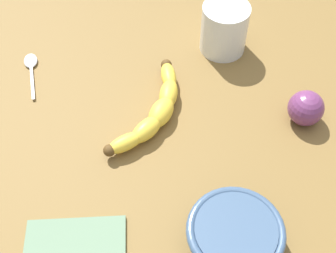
{
  "coord_description": "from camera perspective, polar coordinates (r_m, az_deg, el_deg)",
  "views": [
    {
      "loc": [
        -42.83,
        10.07,
        63.07
      ],
      "look_at": [
        -0.39,
        0.26,
        5.0
      ],
      "focal_mm": 49.47,
      "sensor_mm": 36.0,
      "label": 1
    }
  ],
  "objects": [
    {
      "name": "wooden_tabletop",
      "position": [
        0.76,
        0.12,
        -1.33
      ],
      "size": [
        120.0,
        120.0,
        3.0
      ],
      "primitive_type": "cube",
      "color": "brown",
      "rests_on": "ground"
    },
    {
      "name": "banana",
      "position": [
        0.75,
        -1.6,
        2.02
      ],
      "size": [
        17.94,
        14.79,
        3.49
      ],
      "rotation": [
        0.0,
        0.0,
        5.61
      ],
      "color": "yellow",
      "rests_on": "wooden_tabletop"
    },
    {
      "name": "smoothie_glass",
      "position": [
        0.85,
        6.92,
        11.77
      ],
      "size": [
        8.38,
        8.38,
        9.17
      ],
      "color": "silver",
      "rests_on": "wooden_tabletop"
    },
    {
      "name": "ceramic_bowl",
      "position": [
        0.63,
        8.22,
        -13.12
      ],
      "size": [
        12.99,
        12.99,
        4.78
      ],
      "color": "#3D5675",
      "rests_on": "wooden_tabletop"
    },
    {
      "name": "plum_fruit",
      "position": [
        0.77,
        16.62,
        2.18
      ],
      "size": [
        5.77,
        5.77,
        5.77
      ],
      "primitive_type": "sphere",
      "color": "#6B3360",
      "rests_on": "wooden_tabletop"
    },
    {
      "name": "teaspoon",
      "position": [
        0.87,
        -16.54,
        7.47
      ],
      "size": [
        11.2,
        2.4,
        0.8
      ],
      "rotation": [
        0.0,
        0.0,
        0.0
      ],
      "color": "silver",
      "rests_on": "wooden_tabletop"
    }
  ]
}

